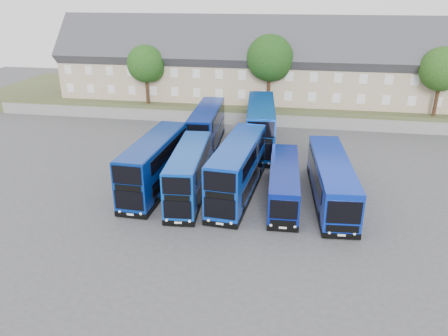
# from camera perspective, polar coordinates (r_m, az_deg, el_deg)

# --- Properties ---
(ground) EXTENTS (120.00, 120.00, 0.00)m
(ground) POSITION_cam_1_polar(r_m,az_deg,el_deg) (34.33, -1.16, -5.77)
(ground) COLOR #47474C
(ground) RESTS_ON ground
(retaining_wall) EXTENTS (70.00, 0.40, 1.50)m
(retaining_wall) POSITION_cam_1_polar(r_m,az_deg,el_deg) (56.19, 3.54, 6.35)
(retaining_wall) COLOR slate
(retaining_wall) RESTS_ON ground
(earth_bank) EXTENTS (80.00, 20.00, 2.00)m
(earth_bank) POSITION_cam_1_polar(r_m,az_deg,el_deg) (65.76, 4.57, 8.91)
(earth_bank) COLOR #484E2C
(earth_bank) RESTS_ON ground
(terrace_row) EXTENTS (66.00, 10.40, 11.20)m
(terrace_row) POSITION_cam_1_polar(r_m,az_deg,el_deg) (60.47, 10.15, 12.87)
(terrace_row) COLOR tan
(terrace_row) RESTS_ON earth_bank
(dd_front_left) EXTENTS (2.97, 11.35, 4.48)m
(dd_front_left) POSITION_cam_1_polar(r_m,az_deg,el_deg) (37.80, -9.04, 0.35)
(dd_front_left) COLOR navy
(dd_front_left) RESTS_ON ground
(dd_front_mid) EXTENTS (3.19, 10.53, 4.12)m
(dd_front_mid) POSITION_cam_1_polar(r_m,az_deg,el_deg) (36.05, -4.57, -0.85)
(dd_front_mid) COLOR #093EA6
(dd_front_mid) RESTS_ON ground
(dd_front_right) EXTENTS (3.56, 11.75, 4.61)m
(dd_front_right) POSITION_cam_1_polar(r_m,az_deg,el_deg) (36.12, 1.78, -0.33)
(dd_front_right) COLOR #0834A4
(dd_front_right) RESTS_ON ground
(dd_rear_left) EXTENTS (3.05, 11.06, 4.35)m
(dd_rear_left) POSITION_cam_1_polar(r_m,az_deg,el_deg) (47.61, -2.26, 5.16)
(dd_rear_left) COLOR navy
(dd_rear_left) RESTS_ON ground
(dd_rear_right) EXTENTS (3.98, 12.53, 4.90)m
(dd_rear_right) POSITION_cam_1_polar(r_m,az_deg,el_deg) (47.54, 4.79, 5.42)
(dd_rear_right) COLOR #083AA4
(dd_rear_right) RESTS_ON ground
(coach_east_a) EXTENTS (2.76, 10.96, 2.97)m
(coach_east_a) POSITION_cam_1_polar(r_m,az_deg,el_deg) (36.02, 7.80, -2.01)
(coach_east_a) COLOR navy
(coach_east_a) RESTS_ON ground
(coach_east_b) EXTENTS (3.70, 12.91, 3.49)m
(coach_east_b) POSITION_cam_1_polar(r_m,az_deg,el_deg) (36.59, 13.81, -1.64)
(coach_east_b) COLOR #0926A5
(coach_east_b) RESTS_ON ground
(tree_west) EXTENTS (4.80, 4.80, 7.65)m
(tree_west) POSITION_cam_1_polar(r_m,az_deg,el_deg) (58.97, -10.04, 13.10)
(tree_west) COLOR #382314
(tree_west) RESTS_ON earth_bank
(tree_mid) EXTENTS (5.76, 5.76, 9.18)m
(tree_mid) POSITION_cam_1_polar(r_m,az_deg,el_deg) (56.02, 6.16, 13.88)
(tree_mid) COLOR #382314
(tree_mid) RESTS_ON earth_bank
(tree_east) EXTENTS (5.12, 5.12, 8.16)m
(tree_east) POSITION_cam_1_polar(r_m,az_deg,el_deg) (57.83, 26.66, 11.28)
(tree_east) COLOR #382314
(tree_east) RESTS_ON earth_bank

